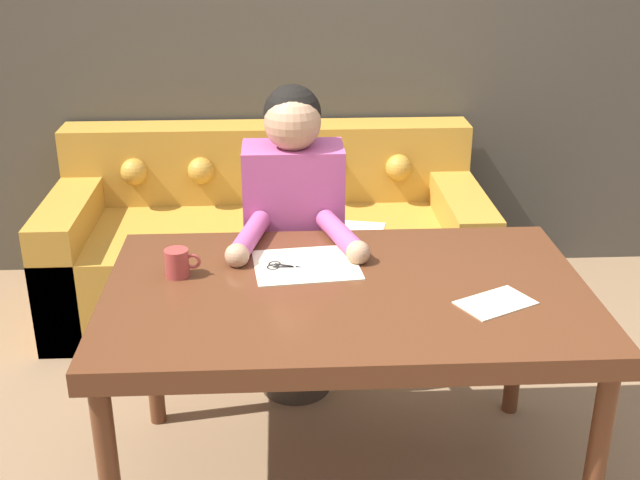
{
  "coord_description": "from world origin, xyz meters",
  "views": [
    {
      "loc": [
        -0.24,
        -2.19,
        1.85
      ],
      "look_at": [
        -0.12,
        0.15,
        0.85
      ],
      "focal_mm": 45.0,
      "sensor_mm": 36.0,
      "label": 1
    }
  ],
  "objects": [
    {
      "name": "pattern_paper_main",
      "position": [
        -0.17,
        0.18,
        0.76
      ],
      "size": [
        0.36,
        0.31,
        0.0
      ],
      "color": "beige",
      "rests_on": "dining_table"
    },
    {
      "name": "dining_table",
      "position": [
        -0.05,
        0.01,
        0.68
      ],
      "size": [
        1.49,
        0.91,
        0.75
      ],
      "color": "#562D19",
      "rests_on": "ground_plane"
    },
    {
      "name": "mug",
      "position": [
        -0.57,
        0.12,
        0.8
      ],
      "size": [
        0.11,
        0.08,
        0.09
      ],
      "color": "#9E3833",
      "rests_on": "dining_table"
    },
    {
      "name": "scissors",
      "position": [
        -0.23,
        0.16,
        0.76
      ],
      "size": [
        0.2,
        0.09,
        0.01
      ],
      "color": "silver",
      "rests_on": "dining_table"
    },
    {
      "name": "person",
      "position": [
        -0.2,
        0.6,
        0.63
      ],
      "size": [
        0.48,
        0.61,
        1.25
      ],
      "color": "#33281E",
      "rests_on": "ground_plane"
    },
    {
      "name": "wall_back",
      "position": [
        0.0,
        1.85,
        1.3
      ],
      "size": [
        8.0,
        0.06,
        2.6
      ],
      "color": "#474238",
      "rests_on": "ground_plane"
    },
    {
      "name": "couch",
      "position": [
        -0.31,
        1.4,
        0.3
      ],
      "size": [
        2.02,
        0.92,
        0.82
      ],
      "color": "#B7842D",
      "rests_on": "ground_plane"
    },
    {
      "name": "pattern_paper_offcut",
      "position": [
        0.38,
        -0.12,
        0.76
      ],
      "size": [
        0.26,
        0.22,
        0.0
      ],
      "color": "beige",
      "rests_on": "dining_table"
    }
  ]
}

